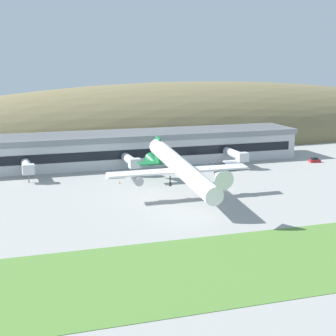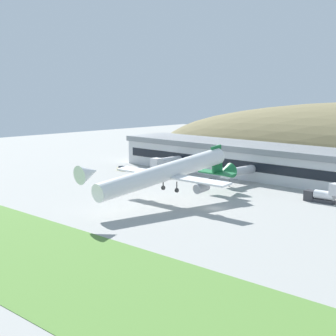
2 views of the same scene
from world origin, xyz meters
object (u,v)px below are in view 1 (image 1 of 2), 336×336
at_px(jetway_0, 27,167).
at_px(service_car_2, 315,160).
at_px(terminal_building, 124,146).
at_px(fuel_truck, 228,165).
at_px(jetway_1, 131,161).
at_px(traffic_cone_0, 120,182).
at_px(service_car_1, 114,176).
at_px(cargo_airplane, 181,168).
at_px(jetway_2, 236,155).

xyz_separation_m(jetway_0, service_car_2, (95.08, -2.31, -3.30)).
bearing_deg(terminal_building, fuel_truck, -36.69).
distance_m(terminal_building, service_car_2, 65.07).
height_order(jetway_1, traffic_cone_0, jetway_1).
distance_m(service_car_1, fuel_truck, 36.87).
xyz_separation_m(jetway_0, fuel_truck, (61.42, -5.19, -2.47)).
relative_size(jetway_1, service_car_1, 3.23).
bearing_deg(cargo_airplane, jetway_1, 96.85).
height_order(terminal_building, cargo_airplane, cargo_airplane).
xyz_separation_m(fuel_truck, traffic_cone_0, (-36.97, -7.33, -1.24)).
bearing_deg(jetway_1, jetway_2, -0.56).
bearing_deg(service_car_2, jetway_0, 178.61).
xyz_separation_m(jetway_2, service_car_1, (-41.80, -4.10, -3.33)).
bearing_deg(fuel_truck, jetway_1, 171.06).
height_order(service_car_1, traffic_cone_0, service_car_1).
bearing_deg(service_car_1, traffic_cone_0, -90.83).
bearing_deg(cargo_airplane, fuel_truck, 47.76).
distance_m(jetway_2, cargo_airplane, 45.90).
height_order(jetway_1, cargo_airplane, cargo_airplane).
relative_size(jetway_2, traffic_cone_0, 24.08).
bearing_deg(service_car_2, jetway_2, 176.92).
relative_size(jetway_0, fuel_truck, 1.51).
bearing_deg(cargo_airplane, jetway_2, 46.91).
distance_m(jetway_0, fuel_truck, 61.69).
bearing_deg(service_car_1, terminal_building, 68.34).
bearing_deg(cargo_airplane, terminal_building, 92.55).
bearing_deg(traffic_cone_0, fuel_truck, 11.22).
bearing_deg(jetway_1, service_car_1, -145.62).
relative_size(jetway_1, traffic_cone_0, 22.96).
xyz_separation_m(service_car_2, fuel_truck, (-33.66, -2.88, 0.83)).
distance_m(terminal_building, fuel_truck, 35.87).
height_order(jetway_1, fuel_truck, jetway_1).
xyz_separation_m(jetway_2, fuel_truck, (-4.94, -4.43, -2.47)).
height_order(service_car_1, fuel_truck, fuel_truck).
bearing_deg(service_car_1, service_car_2, 2.07).
bearing_deg(terminal_building, service_car_1, -111.66).
relative_size(terminal_building, service_car_2, 31.37).
relative_size(jetway_1, fuel_truck, 1.61).
relative_size(terminal_building, jetway_1, 9.07).
distance_m(terminal_building, jetway_0, 36.65).
bearing_deg(fuel_truck, service_car_1, 179.49).
relative_size(terminal_building, service_car_1, 29.26).
bearing_deg(terminal_building, jetway_0, -153.94).
bearing_deg(fuel_truck, jetway_0, 175.17).
height_order(fuel_truck, traffic_cone_0, fuel_truck).
distance_m(service_car_2, traffic_cone_0, 71.37).
xyz_separation_m(terminal_building, traffic_cone_0, (-8.43, -28.60, -5.64)).
bearing_deg(jetway_1, traffic_cone_0, -118.63).
distance_m(terminal_building, jetway_1, 16.71).
bearing_deg(jetway_0, jetway_2, -0.66).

